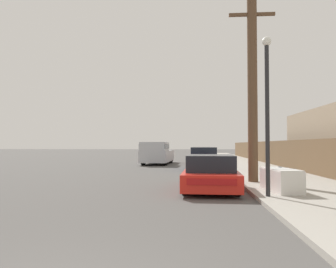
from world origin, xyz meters
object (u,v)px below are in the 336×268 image
object	(u,v)px
car_parked_mid	(203,159)
street_lamp	(267,103)
parked_sports_car_red	(210,174)
discarded_fridge	(281,180)
pickup_truck	(157,153)
car_parked_far	(203,156)
utility_pole	(252,86)

from	to	relation	value
car_parked_mid	street_lamp	bearing A→B (deg)	-82.64
street_lamp	car_parked_mid	bearing A→B (deg)	97.35
parked_sports_car_red	car_parked_mid	size ratio (longest dim) A/B	0.93
discarded_fridge	street_lamp	world-z (taller)	street_lamp
pickup_truck	parked_sports_car_red	bearing A→B (deg)	106.45
pickup_truck	street_lamp	distance (m)	17.37
car_parked_mid	parked_sports_car_red	bearing A→B (deg)	-90.21
car_parked_mid	car_parked_far	xyz separation A→B (m)	(0.20, 7.10, -0.01)
parked_sports_car_red	utility_pole	bearing A→B (deg)	45.20
utility_pole	car_parked_mid	bearing A→B (deg)	102.68
street_lamp	discarded_fridge	bearing A→B (deg)	58.98
parked_sports_car_red	pickup_truck	bearing A→B (deg)	105.56
discarded_fridge	street_lamp	distance (m)	2.58
parked_sports_car_red	car_parked_mid	xyz separation A→B (m)	(0.03, 9.23, 0.10)
street_lamp	parked_sports_car_red	bearing A→B (deg)	126.19
car_parked_far	street_lamp	size ratio (longest dim) A/B	0.97
street_lamp	pickup_truck	bearing A→B (deg)	106.63
discarded_fridge	pickup_truck	size ratio (longest dim) A/B	0.33
utility_pole	discarded_fridge	bearing A→B (deg)	-81.95
car_parked_far	street_lamp	world-z (taller)	street_lamp
car_parked_far	utility_pole	distance (m)	15.12
discarded_fridge	parked_sports_car_red	distance (m)	2.34
discarded_fridge	car_parked_far	distance (m)	17.42
car_parked_mid	street_lamp	world-z (taller)	street_lamp
parked_sports_car_red	pickup_truck	xyz separation A→B (m)	(-3.46, 14.52, 0.33)
discarded_fridge	car_parked_mid	xyz separation A→B (m)	(-2.08, 10.22, 0.18)
discarded_fridge	car_parked_far	xyz separation A→B (m)	(-1.88, 17.32, 0.17)
car_parked_mid	street_lamp	distance (m)	11.54
pickup_truck	utility_pole	world-z (taller)	utility_pole
discarded_fridge	utility_pole	distance (m)	4.30
car_parked_far	discarded_fridge	bearing A→B (deg)	-88.10
discarded_fridge	pickup_truck	world-z (taller)	pickup_truck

